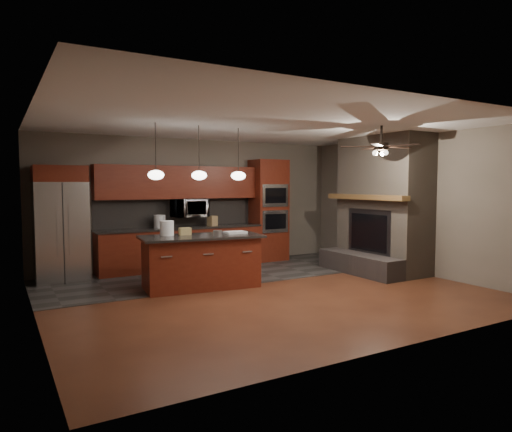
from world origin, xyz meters
TOP-DOWN VIEW (x-y plane):
  - ground at (0.00, 0.00)m, footprint 7.00×7.00m
  - ceiling at (0.00, 0.00)m, footprint 7.00×6.00m
  - back_wall at (0.00, 3.00)m, footprint 7.00×0.02m
  - right_wall at (3.50, 0.00)m, footprint 0.02×6.00m
  - left_wall at (-3.50, 0.00)m, footprint 0.02×6.00m
  - slate_tile_patch at (0.00, 1.80)m, footprint 7.00×2.40m
  - fireplace_column at (3.04, 0.40)m, footprint 1.30×2.10m
  - back_cabinetry at (-0.48, 2.74)m, footprint 3.59×0.64m
  - oven_tower at (1.70, 2.69)m, footprint 0.80×0.63m
  - microwave at (-0.27, 2.75)m, footprint 0.73×0.41m
  - refrigerator at (-2.87, 2.62)m, footprint 0.93×0.75m
  - kitchen_island at (-0.82, 0.83)m, footprint 2.19×1.18m
  - white_bucket at (-1.34, 1.10)m, footprint 0.32×0.32m
  - paint_can at (-0.63, 0.55)m, footprint 0.18×0.18m
  - paint_tray at (-0.15, 0.83)m, footprint 0.39×0.28m
  - cardboard_box at (-1.03, 1.05)m, footprint 0.21×0.16m
  - counter_bucket at (-0.96, 2.70)m, footprint 0.31×0.31m
  - counter_box at (0.22, 2.65)m, footprint 0.24×0.22m
  - pendant_left at (-1.65, 0.70)m, footprint 0.26×0.26m
  - pendant_center at (-0.90, 0.70)m, footprint 0.26×0.26m
  - pendant_right at (-0.15, 0.70)m, footprint 0.26×0.26m
  - ceiling_fan at (1.80, -0.80)m, footprint 1.27×1.33m

SIDE VIEW (x-z plane):
  - ground at x=0.00m, z-range 0.00..0.00m
  - slate_tile_patch at x=0.00m, z-range 0.00..0.01m
  - kitchen_island at x=-0.82m, z-range 0.01..0.93m
  - back_cabinetry at x=-0.48m, z-range -0.21..1.99m
  - paint_tray at x=-0.15m, z-range 0.92..0.96m
  - paint_can at x=-0.63m, z-range 0.92..1.02m
  - cardboard_box at x=-1.03m, z-range 0.92..1.05m
  - counter_box at x=0.22m, z-range 0.90..1.11m
  - counter_bucket at x=-0.96m, z-range 0.90..1.17m
  - white_bucket at x=-1.34m, z-range 0.92..1.18m
  - refrigerator at x=-2.87m, z-range 0.00..2.15m
  - oven_tower at x=1.70m, z-range 0.00..2.38m
  - fireplace_column at x=3.04m, z-range -0.10..2.70m
  - microwave at x=-0.27m, z-range 1.05..1.55m
  - back_wall at x=0.00m, z-range 0.00..2.80m
  - right_wall at x=3.50m, z-range 0.00..2.80m
  - left_wall at x=-3.50m, z-range 0.00..2.80m
  - pendant_left at x=-1.65m, z-range 1.51..2.42m
  - pendant_center at x=-0.90m, z-range 1.51..2.42m
  - pendant_right at x=-0.15m, z-range 1.51..2.42m
  - ceiling_fan at x=1.80m, z-range 2.25..2.66m
  - ceiling at x=0.00m, z-range 2.79..2.81m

